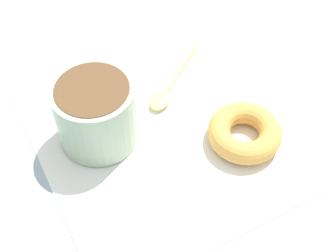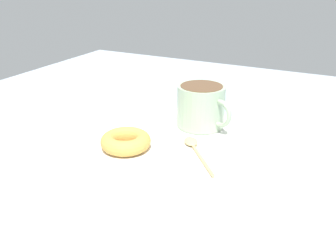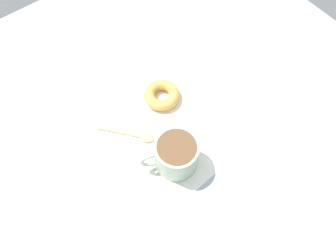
{
  "view_description": "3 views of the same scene",
  "coord_description": "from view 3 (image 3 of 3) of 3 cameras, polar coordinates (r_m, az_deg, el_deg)",
  "views": [
    {
      "loc": [
        -13.76,
        -30.93,
        46.2
      ],
      "look_at": [
        0.76,
        0.88,
        2.3
      ],
      "focal_mm": 50.0,
      "sensor_mm": 36.0,
      "label": 1
    },
    {
      "loc": [
        59.22,
        30.38,
        30.36
      ],
      "look_at": [
        0.76,
        0.88,
        2.3
      ],
      "focal_mm": 40.0,
      "sensor_mm": 36.0,
      "label": 2
    },
    {
      "loc": [
        -27.65,
        22.77,
        70.13
      ],
      "look_at": [
        0.76,
        0.88,
        2.3
      ],
      "focal_mm": 35.0,
      "sensor_mm": 36.0,
      "label": 3
    }
  ],
  "objects": [
    {
      "name": "ground_plane",
      "position": [
        0.8,
        0.84,
        -1.15
      ],
      "size": [
        120.0,
        120.0,
        2.0
      ],
      "primitive_type": "cube",
      "color": "#99A8B7"
    },
    {
      "name": "donut",
      "position": [
        0.82,
        -1.12,
        5.44
      ],
      "size": [
        9.0,
        9.0,
        2.75
      ],
      "primitive_type": "torus",
      "color": "gold",
      "rests_on": "napkin"
    },
    {
      "name": "spoon",
      "position": [
        0.78,
        -5.22,
        -1.73
      ],
      "size": [
        11.72,
        10.14,
        0.9
      ],
      "color": "#D8B772",
      "rests_on": "napkin"
    },
    {
      "name": "coffee_cup",
      "position": [
        0.71,
        1.3,
        -4.98
      ],
      "size": [
        9.59,
        12.33,
        8.43
      ],
      "color": "#9EB793",
      "rests_on": "napkin"
    },
    {
      "name": "napkin",
      "position": [
        0.79,
        0.0,
        -0.73
      ],
      "size": [
        32.23,
        32.23,
        0.3
      ],
      "primitive_type": "cube",
      "rotation": [
        0.0,
        0.0,
        0.06
      ],
      "color": "white",
      "rests_on": "ground_plane"
    }
  ]
}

